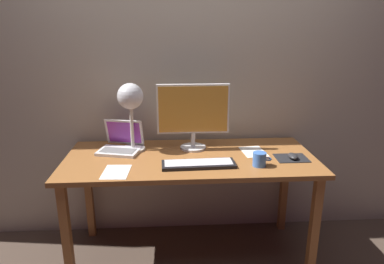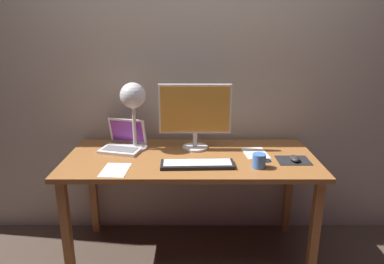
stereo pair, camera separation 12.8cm
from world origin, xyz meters
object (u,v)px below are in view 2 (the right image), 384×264
object	(u,v)px
coffee_mug	(259,161)
pen	(216,159)
keyboard_main	(197,164)
laptop	(124,141)
monitor	(195,113)
mouse	(294,158)
desk_lamp	(133,101)

from	to	relation	value
coffee_mug	pen	size ratio (longest dim) A/B	0.82
keyboard_main	pen	bearing A→B (deg)	41.85
keyboard_main	pen	world-z (taller)	keyboard_main
laptop	monitor	bearing A→B (deg)	0.19
mouse	desk_lamp	bearing A→B (deg)	166.96
keyboard_main	desk_lamp	size ratio (longest dim) A/B	0.98
keyboard_main	mouse	xyz separation A→B (m)	(0.60, 0.07, 0.01)
monitor	desk_lamp	world-z (taller)	desk_lamp
keyboard_main	desk_lamp	distance (m)	0.61
monitor	pen	size ratio (longest dim) A/B	3.44
pen	laptop	bearing A→B (deg)	161.46
mouse	coffee_mug	bearing A→B (deg)	-158.02
desk_lamp	mouse	world-z (taller)	desk_lamp
keyboard_main	mouse	world-z (taller)	mouse
monitor	mouse	size ratio (longest dim) A/B	5.01
keyboard_main	laptop	size ratio (longest dim) A/B	1.42
keyboard_main	pen	size ratio (longest dim) A/B	3.17
coffee_mug	monitor	bearing A→B (deg)	138.50
laptop	desk_lamp	size ratio (longest dim) A/B	0.69
monitor	pen	world-z (taller)	monitor
monitor	coffee_mug	size ratio (longest dim) A/B	4.18
laptop	coffee_mug	xyz separation A→B (m)	(0.86, -0.33, -0.01)
monitor	desk_lamp	xyz separation A→B (m)	(-0.41, -0.00, 0.08)
monitor	coffee_mug	xyz separation A→B (m)	(0.38, -0.33, -0.21)
desk_lamp	pen	bearing A→B (deg)	-20.95
mouse	pen	world-z (taller)	mouse
monitor	coffee_mug	world-z (taller)	monitor
coffee_mug	desk_lamp	bearing A→B (deg)	157.05
mouse	laptop	bearing A→B (deg)	167.85
keyboard_main	laptop	world-z (taller)	laptop
laptop	mouse	bearing A→B (deg)	-12.15
desk_lamp	pen	distance (m)	0.66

